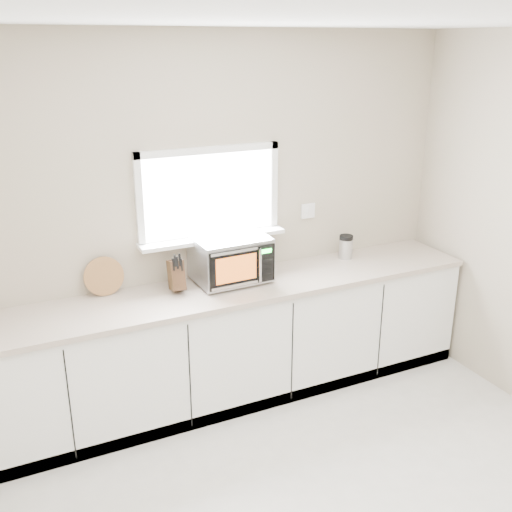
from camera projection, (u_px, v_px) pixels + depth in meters
back_wall at (209, 218)px, 4.46m from camera, size 4.00×0.17×2.70m
cabinets at (227, 346)px, 4.52m from camera, size 3.92×0.60×0.88m
countertop at (226, 290)px, 4.35m from camera, size 3.92×0.64×0.04m
microwave at (231, 258)px, 4.41m from camera, size 0.54×0.45×0.34m
knife_block at (176, 274)px, 4.25m from camera, size 0.11×0.21×0.29m
cutting_board at (104, 276)px, 4.18m from camera, size 0.28×0.07×0.28m
coffee_grinder at (346, 247)px, 4.90m from camera, size 0.14×0.14×0.20m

